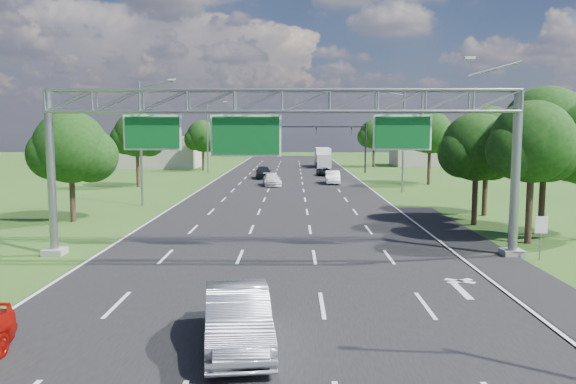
{
  "coord_description": "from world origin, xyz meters",
  "views": [
    {
      "loc": [
        0.81,
        -15.05,
        6.11
      ],
      "look_at": [
        0.5,
        14.02,
        2.9
      ],
      "focal_mm": 35.0,
      "sensor_mm": 36.0,
      "label": 1
    }
  ],
  "objects_px": {
    "box_truck": "(323,158)",
    "regulatory_sign": "(541,229)",
    "silver_sedan": "(238,318)",
    "traffic_signal": "(341,137)",
    "sign_gantry": "(284,114)"
  },
  "relations": [
    {
      "from": "traffic_signal",
      "to": "box_truck",
      "type": "height_order",
      "value": "traffic_signal"
    },
    {
      "from": "traffic_signal",
      "to": "silver_sedan",
      "type": "bearing_deg",
      "value": -97.27
    },
    {
      "from": "silver_sedan",
      "to": "sign_gantry",
      "type": "bearing_deg",
      "value": 76.64
    },
    {
      "from": "regulatory_sign",
      "to": "silver_sedan",
      "type": "relative_size",
      "value": 0.41
    },
    {
      "from": "regulatory_sign",
      "to": "box_truck",
      "type": "bearing_deg",
      "value": 95.72
    },
    {
      "from": "regulatory_sign",
      "to": "silver_sedan",
      "type": "height_order",
      "value": "regulatory_sign"
    },
    {
      "from": "traffic_signal",
      "to": "box_truck",
      "type": "relative_size",
      "value": 1.47
    },
    {
      "from": "regulatory_sign",
      "to": "box_truck",
      "type": "relative_size",
      "value": 0.25
    },
    {
      "from": "regulatory_sign",
      "to": "box_truck",
      "type": "xyz_separation_m",
      "value": [
        -6.76,
        67.45,
        0.0
      ]
    },
    {
      "from": "traffic_signal",
      "to": "silver_sedan",
      "type": "xyz_separation_m",
      "value": [
        -8.26,
        -64.73,
        -4.33
      ]
    },
    {
      "from": "sign_gantry",
      "to": "silver_sedan",
      "type": "distance_m",
      "value": 13.24
    },
    {
      "from": "box_truck",
      "to": "silver_sedan",
      "type": "bearing_deg",
      "value": -95.4
    },
    {
      "from": "silver_sedan",
      "to": "box_truck",
      "type": "distance_m",
      "value": 78.43
    },
    {
      "from": "box_truck",
      "to": "regulatory_sign",
      "type": "bearing_deg",
      "value": -84.99
    },
    {
      "from": "sign_gantry",
      "to": "box_truck",
      "type": "distance_m",
      "value": 66.86
    }
  ]
}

